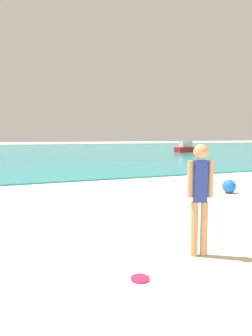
{
  "coord_description": "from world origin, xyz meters",
  "views": [
    {
      "loc": [
        -3.17,
        0.89,
        1.77
      ],
      "look_at": [
        -0.15,
        8.16,
        0.94
      ],
      "focal_mm": 32.18,
      "sensor_mm": 36.0,
      "label": 1
    }
  ],
  "objects_px": {
    "person_standing": "(200,193)",
    "beach_ball": "(229,186)",
    "frisbee": "(140,279)",
    "boat_near": "(189,148)"
  },
  "relations": [
    {
      "from": "boat_near",
      "to": "beach_ball",
      "type": "bearing_deg",
      "value": -124.94
    },
    {
      "from": "beach_ball",
      "to": "person_standing",
      "type": "bearing_deg",
      "value": -135.9
    },
    {
      "from": "person_standing",
      "to": "beach_ball",
      "type": "bearing_deg",
      "value": 65.18
    },
    {
      "from": "frisbee",
      "to": "beach_ball",
      "type": "bearing_deg",
      "value": 39.44
    },
    {
      "from": "frisbee",
      "to": "boat_near",
      "type": "xyz_separation_m",
      "value": [
        17.67,
        24.8,
        0.47
      ]
    },
    {
      "from": "frisbee",
      "to": "beach_ball",
      "type": "relative_size",
      "value": 0.55
    },
    {
      "from": "frisbee",
      "to": "beach_ball",
      "type": "xyz_separation_m",
      "value": [
        5.03,
        4.14,
        0.2
      ]
    },
    {
      "from": "person_standing",
      "to": "frisbee",
      "type": "relative_size",
      "value": 7.02
    },
    {
      "from": "person_standing",
      "to": "beach_ball",
      "type": "distance_m",
      "value": 5.47
    },
    {
      "from": "person_standing",
      "to": "beach_ball",
      "type": "relative_size",
      "value": 3.89
    }
  ]
}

